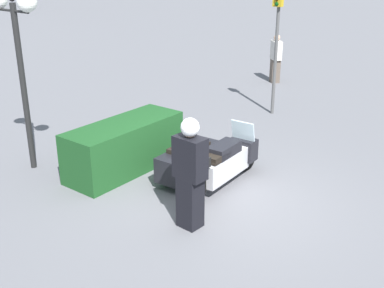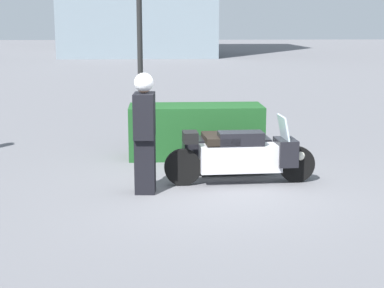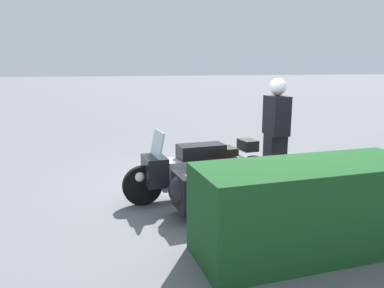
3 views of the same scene
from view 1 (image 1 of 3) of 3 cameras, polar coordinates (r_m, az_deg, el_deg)
name	(u,v)px [view 1 (image 1 of 3)]	position (r m, az deg, el deg)	size (l,w,h in m)	color
ground_plane	(219,200)	(8.98, 3.27, -6.69)	(160.00, 160.00, 0.00)	slate
police_motorcycle	(207,159)	(9.56, 1.83, -1.83)	(2.55, 1.28, 1.14)	black
officer_rider	(190,171)	(7.72, -0.23, -3.24)	(0.35, 0.54, 1.90)	black
hedge_bush_curbside	(125,146)	(10.12, -7.96, -0.28)	(2.65, 0.98, 1.04)	#19471E
twin_lamp_post	(16,31)	(10.10, -20.13, 12.47)	(0.37, 1.32, 3.62)	black
traffic_light_near	(276,35)	(13.51, 9.97, 12.58)	(0.23, 0.26, 3.37)	#4C4C4C
pedestrian_bystander	(276,59)	(17.42, 9.89, 9.94)	(0.54, 0.54, 1.69)	brown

